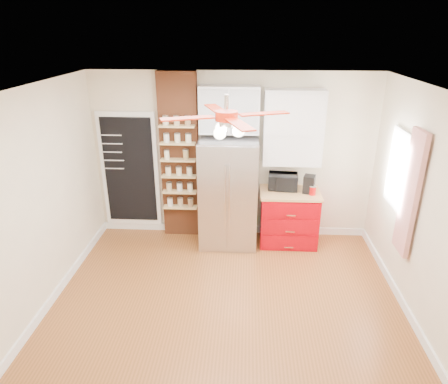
# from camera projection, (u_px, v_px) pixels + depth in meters

# --- Properties ---
(floor) EXTENTS (4.50, 4.50, 0.00)m
(floor) POSITION_uv_depth(u_px,v_px,m) (226.00, 305.00, 5.11)
(floor) COLOR brown
(floor) RESTS_ON ground
(ceiling) EXTENTS (4.50, 4.50, 0.00)m
(ceiling) POSITION_uv_depth(u_px,v_px,m) (227.00, 90.00, 4.07)
(ceiling) COLOR white
(ceiling) RESTS_ON wall_back
(wall_back) EXTENTS (4.50, 0.02, 2.70)m
(wall_back) POSITION_uv_depth(u_px,v_px,m) (233.00, 157.00, 6.44)
(wall_back) COLOR beige
(wall_back) RESTS_ON floor
(wall_front) EXTENTS (4.50, 0.02, 2.70)m
(wall_front) POSITION_uv_depth(u_px,v_px,m) (211.00, 332.00, 2.75)
(wall_front) COLOR beige
(wall_front) RESTS_ON floor
(wall_left) EXTENTS (0.02, 4.00, 2.70)m
(wall_left) POSITION_uv_depth(u_px,v_px,m) (36.00, 205.00, 4.71)
(wall_left) COLOR beige
(wall_left) RESTS_ON floor
(wall_right) EXTENTS (0.02, 4.00, 2.70)m
(wall_right) POSITION_uv_depth(u_px,v_px,m) (426.00, 214.00, 4.47)
(wall_right) COLOR beige
(wall_right) RESTS_ON floor
(chalkboard) EXTENTS (0.95, 0.05, 1.95)m
(chalkboard) POSITION_uv_depth(u_px,v_px,m) (130.00, 170.00, 6.59)
(chalkboard) COLOR white
(chalkboard) RESTS_ON wall_back
(brick_pillar) EXTENTS (0.60, 0.16, 2.70)m
(brick_pillar) POSITION_uv_depth(u_px,v_px,m) (180.00, 158.00, 6.41)
(brick_pillar) COLOR brown
(brick_pillar) RESTS_ON floor
(fridge) EXTENTS (0.90, 0.70, 1.75)m
(fridge) POSITION_uv_depth(u_px,v_px,m) (228.00, 193.00, 6.28)
(fridge) COLOR silver
(fridge) RESTS_ON floor
(upper_glass_cabinet) EXTENTS (0.90, 0.35, 0.70)m
(upper_glass_cabinet) POSITION_uv_depth(u_px,v_px,m) (229.00, 109.00, 5.97)
(upper_glass_cabinet) COLOR white
(upper_glass_cabinet) RESTS_ON wall_back
(red_cabinet) EXTENTS (0.94, 0.64, 0.90)m
(red_cabinet) POSITION_uv_depth(u_px,v_px,m) (288.00, 217.00, 6.43)
(red_cabinet) COLOR #A1000A
(red_cabinet) RESTS_ON floor
(upper_shelf_unit) EXTENTS (0.90, 0.30, 1.15)m
(upper_shelf_unit) POSITION_uv_depth(u_px,v_px,m) (293.00, 128.00, 6.05)
(upper_shelf_unit) COLOR white
(upper_shelf_unit) RESTS_ON wall_back
(window) EXTENTS (0.04, 0.75, 1.05)m
(window) POSITION_uv_depth(u_px,v_px,m) (400.00, 171.00, 5.23)
(window) COLOR white
(window) RESTS_ON wall_right
(curtain) EXTENTS (0.06, 0.40, 1.55)m
(curtain) POSITION_uv_depth(u_px,v_px,m) (410.00, 194.00, 4.76)
(curtain) COLOR #B42118
(curtain) RESTS_ON wall_right
(ceiling_fan) EXTENTS (1.40, 1.40, 0.44)m
(ceiling_fan) POSITION_uv_depth(u_px,v_px,m) (227.00, 116.00, 4.18)
(ceiling_fan) COLOR silver
(ceiling_fan) RESTS_ON ceiling
(toaster_oven) EXTENTS (0.48, 0.34, 0.25)m
(toaster_oven) POSITION_uv_depth(u_px,v_px,m) (283.00, 182.00, 6.32)
(toaster_oven) COLOR black
(toaster_oven) RESTS_ON red_cabinet
(coffee_maker) EXTENTS (0.21, 0.23, 0.28)m
(coffee_maker) POSITION_uv_depth(u_px,v_px,m) (309.00, 184.00, 6.18)
(coffee_maker) COLOR black
(coffee_maker) RESTS_ON red_cabinet
(canister_left) EXTENTS (0.10, 0.10, 0.13)m
(canister_left) POSITION_uv_depth(u_px,v_px,m) (313.00, 191.00, 6.13)
(canister_left) COLOR #B40A0A
(canister_left) RESTS_ON red_cabinet
(canister_right) EXTENTS (0.11, 0.11, 0.15)m
(canister_right) POSITION_uv_depth(u_px,v_px,m) (309.00, 188.00, 6.21)
(canister_right) COLOR #AF2F09
(canister_right) RESTS_ON red_cabinet
(pantry_jar_oats) EXTENTS (0.09, 0.09, 0.14)m
(pantry_jar_oats) POSITION_uv_depth(u_px,v_px,m) (167.00, 155.00, 6.23)
(pantry_jar_oats) COLOR beige
(pantry_jar_oats) RESTS_ON brick_pillar
(pantry_jar_beans) EXTENTS (0.09, 0.09, 0.14)m
(pantry_jar_beans) POSITION_uv_depth(u_px,v_px,m) (186.00, 155.00, 6.25)
(pantry_jar_beans) COLOR #957F4C
(pantry_jar_beans) RESTS_ON brick_pillar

